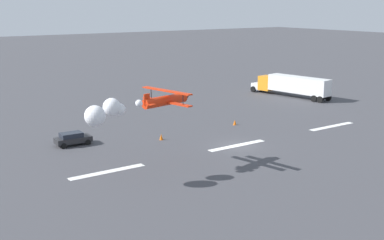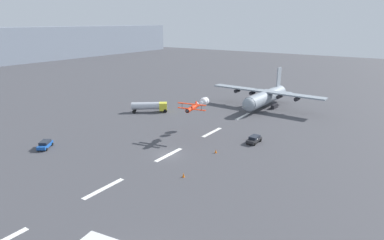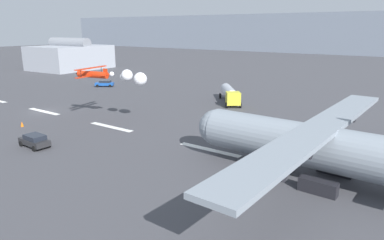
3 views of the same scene
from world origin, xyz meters
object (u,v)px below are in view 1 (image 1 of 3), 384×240
at_px(traffic_cone_near, 235,122).
at_px(traffic_cone_far, 161,137).
at_px(followme_car_yellow, 73,138).
at_px(semi_truck_orange, 292,85).
at_px(stunt_biplane_red, 128,107).

relative_size(traffic_cone_near, traffic_cone_far, 1.00).
xyz_separation_m(followme_car_yellow, traffic_cone_far, (-9.74, 3.91, -0.44)).
bearing_deg(traffic_cone_near, traffic_cone_far, 4.16).
bearing_deg(followme_car_yellow, semi_truck_orange, -169.85).
height_order(stunt_biplane_red, followme_car_yellow, stunt_biplane_red).
height_order(traffic_cone_near, traffic_cone_far, same).
bearing_deg(traffic_cone_near, stunt_biplane_red, 26.52).
bearing_deg(semi_truck_orange, traffic_cone_far, 18.99).
xyz_separation_m(semi_truck_orange, traffic_cone_far, (34.26, 11.79, -1.76)).
height_order(followme_car_yellow, traffic_cone_near, followme_car_yellow).
bearing_deg(traffic_cone_near, followme_car_yellow, -7.80).
bearing_deg(followme_car_yellow, traffic_cone_far, 158.12).
bearing_deg(traffic_cone_far, followme_car_yellow, -21.88).
bearing_deg(traffic_cone_far, traffic_cone_near, -175.84).
relative_size(stunt_biplane_red, traffic_cone_far, 16.64).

